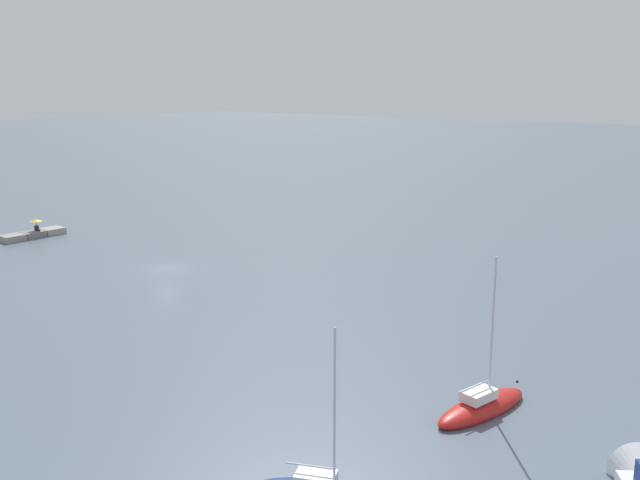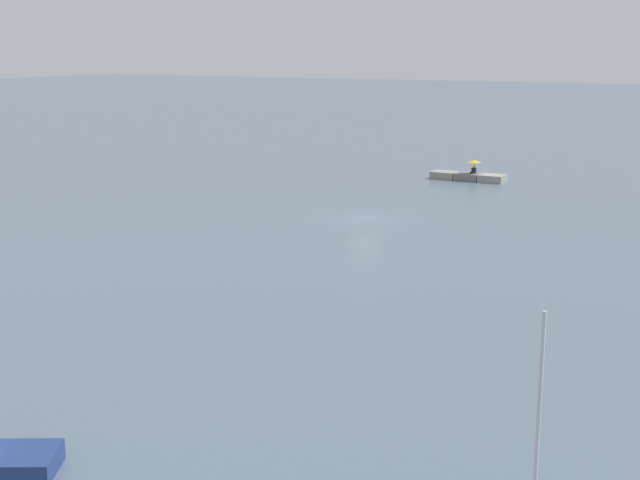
% 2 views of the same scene
% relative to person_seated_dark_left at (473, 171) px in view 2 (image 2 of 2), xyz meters
% --- Properties ---
extents(ground_plane, '(500.00, 500.00, 0.00)m').
position_rel_person_seated_dark_left_xyz_m(ground_plane, '(0.49, 20.91, -0.91)').
color(ground_plane, slate).
extents(seawall_pier, '(6.74, 1.90, 0.65)m').
position_rel_person_seated_dark_left_xyz_m(seawall_pier, '(0.49, -0.05, -0.58)').
color(seawall_pier, gray).
rests_on(seawall_pier, ground_plane).
extents(person_seated_dark_left, '(0.47, 0.65, 0.73)m').
position_rel_person_seated_dark_left_xyz_m(person_seated_dark_left, '(0.00, 0.00, 0.00)').
color(person_seated_dark_left, '#1E2333').
rests_on(person_seated_dark_left, seawall_pier).
extents(umbrella_open_yellow, '(1.26, 1.26, 1.28)m').
position_rel_person_seated_dark_left_xyz_m(umbrella_open_yellow, '(-0.01, -0.06, 0.86)').
color(umbrella_open_yellow, black).
rests_on(umbrella_open_yellow, seawall_pier).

